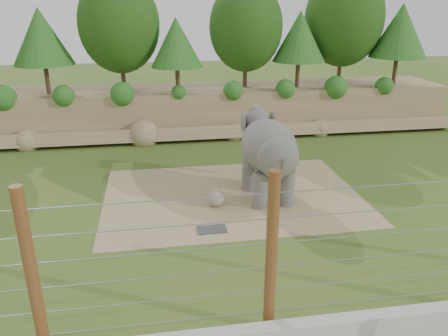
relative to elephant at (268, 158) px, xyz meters
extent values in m
plane|color=#3F5F22|center=(-1.83, -2.72, -1.62)|extent=(90.00, 90.00, 0.00)
cube|color=#886F53|center=(-1.83, 10.28, -0.37)|extent=(30.00, 4.00, 2.50)
cube|color=#886F53|center=(-1.83, 7.98, -1.27)|extent=(30.00, 1.37, 1.07)
cylinder|color=#3F2B19|center=(-9.83, 9.78, 1.67)|extent=(0.24, 0.24, 1.58)
sphere|color=#144612|center=(-9.83, 9.78, 3.81)|extent=(3.60, 3.60, 3.60)
cylinder|color=#3F2B19|center=(-5.83, 10.28, 1.84)|extent=(0.24, 0.24, 1.92)
sphere|color=#144612|center=(-5.83, 10.28, 4.46)|extent=(4.40, 4.40, 4.40)
cylinder|color=#3F2B19|center=(-2.83, 9.08, 1.58)|extent=(0.24, 0.24, 1.40)
sphere|color=#144612|center=(-2.83, 9.08, 3.48)|extent=(3.20, 3.20, 3.20)
cylinder|color=#3F2B19|center=(1.17, 10.08, 1.79)|extent=(0.24, 0.24, 1.82)
sphere|color=#144612|center=(1.17, 10.08, 4.26)|extent=(4.16, 4.16, 4.16)
cylinder|color=#3F2B19|center=(4.17, 9.48, 1.63)|extent=(0.24, 0.24, 1.50)
sphere|color=#144612|center=(4.17, 9.48, 3.68)|extent=(3.44, 3.44, 3.44)
cylinder|color=#3F2B19|center=(7.17, 10.48, 1.90)|extent=(0.24, 0.24, 2.03)
sphere|color=#144612|center=(7.17, 10.48, 4.65)|extent=(4.64, 4.64, 4.64)
cylinder|color=#3F2B19|center=(10.17, 9.28, 1.70)|extent=(0.24, 0.24, 1.64)
sphere|color=#144612|center=(10.17, 9.28, 3.94)|extent=(3.76, 3.76, 3.76)
cube|color=#9C8E5D|center=(-1.33, 0.28, -1.61)|extent=(10.00, 7.00, 0.02)
cube|color=#262628|center=(-2.51, -2.33, -1.58)|extent=(1.00, 0.60, 0.03)
sphere|color=gray|center=(-2.11, -0.54, -1.29)|extent=(0.62, 0.62, 0.62)
cube|color=beige|center=(-1.83, -7.72, -1.37)|extent=(26.00, 0.35, 0.50)
cylinder|color=brown|center=(-6.83, -7.22, 0.38)|extent=(0.26, 0.26, 4.00)
cylinder|color=brown|center=(-1.83, -7.22, 0.38)|extent=(0.26, 0.26, 4.00)
cylinder|color=gray|center=(-1.83, -7.22, -1.12)|extent=(20.00, 0.02, 0.02)
cylinder|color=gray|center=(-1.83, -7.22, -0.52)|extent=(20.00, 0.02, 0.02)
cylinder|color=gray|center=(-1.83, -7.22, 0.08)|extent=(20.00, 0.02, 0.02)
cylinder|color=gray|center=(-1.83, -7.22, 0.68)|extent=(20.00, 0.02, 0.02)
cylinder|color=gray|center=(-1.83, -7.22, 1.28)|extent=(20.00, 0.02, 0.02)
cylinder|color=gray|center=(-1.83, -7.22, 1.88)|extent=(20.00, 0.02, 0.02)
camera|label=1|loc=(-4.18, -15.22, 5.60)|focal=35.00mm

